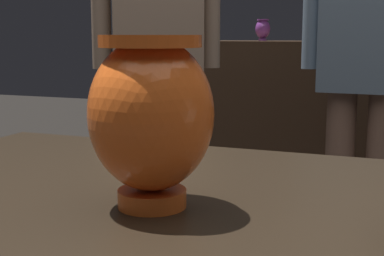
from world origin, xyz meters
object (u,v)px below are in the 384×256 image
object	(u,v)px
visitor_near_left	(157,47)
visitor_center_back	(366,49)
vase_centerpiece	(151,114)
shelf_vase_left	(263,29)
shelf_vase_far_left	(173,28)

from	to	relation	value
visitor_near_left	visitor_center_back	size ratio (longest dim) A/B	1.01
vase_centerpiece	visitor_center_back	bearing A→B (deg)	84.12
shelf_vase_left	shelf_vase_far_left	size ratio (longest dim) A/B	1.05
vase_centerpiece	shelf_vase_far_left	size ratio (longest dim) A/B	2.01
visitor_near_left	vase_centerpiece	bearing A→B (deg)	84.74
shelf_vase_far_left	visitor_center_back	distance (m)	1.39
vase_centerpiece	visitor_center_back	size ratio (longest dim) A/B	0.13
shelf_vase_left	shelf_vase_far_left	xyz separation A→B (m)	(-0.52, -0.02, 0.01)
vase_centerpiece	shelf_vase_far_left	xyz separation A→B (m)	(-0.96, 2.32, 0.14)
shelf_vase_left	vase_centerpiece	bearing A→B (deg)	-79.36
shelf_vase_far_left	vase_centerpiece	bearing A→B (deg)	-67.54
shelf_vase_far_left	visitor_near_left	world-z (taller)	visitor_near_left
shelf_vase_far_left	visitor_center_back	bearing A→B (deg)	-36.26
shelf_vase_left	shelf_vase_far_left	bearing A→B (deg)	-177.72
vase_centerpiece	visitor_near_left	distance (m)	1.36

